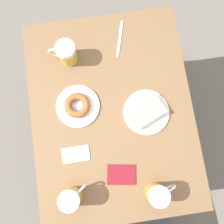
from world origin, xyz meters
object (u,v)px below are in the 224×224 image
at_px(plate_with_donut, 77,106).
at_px(fork, 120,39).
at_px(plate_with_cake, 147,112).
at_px(passport_near_edge, 121,175).
at_px(beer_mug_center, 71,198).
at_px(napkin_folded, 76,154).
at_px(beer_mug_left, 67,53).
at_px(beer_mug_right, 158,194).

bearing_deg(plate_with_donut, fork, -128.81).
bearing_deg(plate_with_cake, passport_near_edge, 58.83).
distance_m(beer_mug_center, napkin_folded, 0.19).
relative_size(beer_mug_left, fork, 0.72).
height_order(plate_with_cake, passport_near_edge, plate_with_cake).
bearing_deg(plate_with_donut, napkin_folded, 80.34).
relative_size(plate_with_donut, passport_near_edge, 1.48).
relative_size(beer_mug_right, napkin_folded, 1.05).
bearing_deg(beer_mug_right, beer_mug_left, -65.67).
relative_size(napkin_folded, fork, 0.68).
height_order(plate_with_donut, beer_mug_center, beer_mug_center).
distance_m(beer_mug_left, passport_near_edge, 0.61).
relative_size(plate_with_donut, beer_mug_left, 1.54).
bearing_deg(beer_mug_right, plate_with_donut, -56.10).
bearing_deg(beer_mug_left, plate_with_donut, 93.36).
xyz_separation_m(beer_mug_center, beer_mug_right, (-0.36, 0.04, 0.00)).
bearing_deg(napkin_folded, beer_mug_right, 146.86).
relative_size(beer_mug_right, passport_near_edge, 0.95).
xyz_separation_m(napkin_folded, fork, (-0.28, -0.52, -0.00)).
xyz_separation_m(beer_mug_left, fork, (-0.26, -0.06, -0.06)).
bearing_deg(passport_near_edge, beer_mug_center, 14.88).
bearing_deg(fork, beer_mug_right, 93.57).
relative_size(plate_with_cake, fork, 1.16).
bearing_deg(napkin_folded, plate_with_donut, -99.66).
height_order(napkin_folded, passport_near_edge, passport_near_edge).
xyz_separation_m(plate_with_cake, plate_with_donut, (0.31, -0.07, -0.00)).
distance_m(beer_mug_right, fork, 0.74).
bearing_deg(fork, beer_mug_left, 13.59).
xyz_separation_m(plate_with_donut, napkin_folded, (0.04, 0.22, -0.01)).
xyz_separation_m(plate_with_donut, fork, (-0.25, -0.30, -0.02)).
bearing_deg(passport_near_edge, plate_with_donut, -65.66).
bearing_deg(beer_mug_right, plate_with_cake, -93.34).
bearing_deg(beer_mug_center, passport_near_edge, -165.12).
relative_size(beer_mug_left, passport_near_edge, 0.96).
relative_size(napkin_folded, passport_near_edge, 0.91).
bearing_deg(beer_mug_left, beer_mug_center, 85.16).
height_order(fork, passport_near_edge, passport_near_edge).
height_order(beer_mug_left, beer_mug_right, same).
bearing_deg(plate_with_cake, beer_mug_center, 40.24).
xyz_separation_m(beer_mug_center, passport_near_edge, (-0.22, -0.06, -0.06)).
height_order(beer_mug_right, passport_near_edge, beer_mug_right).
height_order(plate_with_cake, napkin_folded, plate_with_cake).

